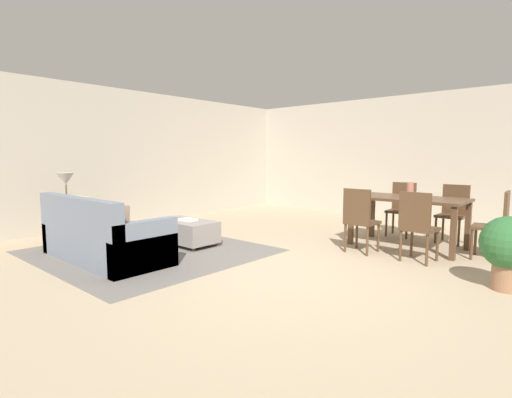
{
  "coord_description": "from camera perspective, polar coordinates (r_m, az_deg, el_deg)",
  "views": [
    {
      "loc": [
        2.71,
        -3.61,
        1.36
      ],
      "look_at": [
        -1.16,
        0.77,
        0.72
      ],
      "focal_mm": 27.16,
      "sensor_mm": 36.0,
      "label": 1
    }
  ],
  "objects": [
    {
      "name": "dining_chair_near_left",
      "position": [
        5.65,
        15.01,
        -2.55
      ],
      "size": [
        0.41,
        0.41,
        0.92
      ],
      "color": "#513823",
      "rests_on": "ground_plane"
    },
    {
      "name": "book_on_ottoman",
      "position": [
        6.08,
        -9.98,
        -3.01
      ],
      "size": [
        0.28,
        0.22,
        0.03
      ],
      "primitive_type": "cube",
      "rotation": [
        0.0,
        0.0,
        0.09
      ],
      "color": "silver",
      "rests_on": "ottoman_table"
    },
    {
      "name": "wall_back",
      "position": [
        9.02,
        24.14,
        5.61
      ],
      "size": [
        9.0,
        0.12,
        2.7
      ],
      "primitive_type": "cube",
      "color": "#BCB2A0",
      "rests_on": "ground_plane"
    },
    {
      "name": "dining_chair_head_east",
      "position": [
        5.99,
        31.95,
        -2.81
      ],
      "size": [
        0.43,
        0.43,
        0.92
      ],
      "color": "#513823",
      "rests_on": "ground_plane"
    },
    {
      "name": "couch",
      "position": [
        5.54,
        -21.72,
        -5.31
      ],
      "size": [
        1.99,
        0.87,
        0.86
      ],
      "color": "slate",
      "rests_on": "ground_plane"
    },
    {
      "name": "dining_chair_far_right",
      "position": [
        6.91,
        27.06,
        -1.46
      ],
      "size": [
        0.42,
        0.42,
        0.92
      ],
      "color": "#513823",
      "rests_on": "ground_plane"
    },
    {
      "name": "wall_left",
      "position": [
        8.3,
        -18.94,
        5.81
      ],
      "size": [
        0.12,
        11.0,
        2.7
      ],
      "primitive_type": "cube",
      "color": "#BCB2A0",
      "rests_on": "ground_plane"
    },
    {
      "name": "table_lamp",
      "position": [
        6.66,
        -26.23,
        2.51
      ],
      "size": [
        0.26,
        0.26,
        0.53
      ],
      "color": "brown",
      "rests_on": "side_table"
    },
    {
      "name": "vase_centerpiece",
      "position": [
        6.2,
        21.73,
        1.26
      ],
      "size": [
        0.1,
        0.1,
        0.22
      ],
      "primitive_type": "cylinder",
      "color": "#B26659",
      "rests_on": "dining_table"
    },
    {
      "name": "area_rug",
      "position": [
        5.88,
        -15.43,
        -7.36
      ],
      "size": [
        3.0,
        2.8,
        0.01
      ],
      "primitive_type": "cube",
      "color": "slate",
      "rests_on": "ground_plane"
    },
    {
      "name": "ground_plane",
      "position": [
        4.71,
        4.46,
        -10.59
      ],
      "size": [
        10.8,
        10.8,
        0.0
      ],
      "primitive_type": "plane",
      "color": "tan"
    },
    {
      "name": "ottoman_table",
      "position": [
        6.14,
        -10.31,
        -4.6
      ],
      "size": [
        1.02,
        0.56,
        0.38
      ],
      "color": "gray",
      "rests_on": "ground_plane"
    },
    {
      "name": "dining_table",
      "position": [
        6.24,
        21.51,
        -0.63
      ],
      "size": [
        1.6,
        0.88,
        0.76
      ],
      "color": "#513823",
      "rests_on": "ground_plane"
    },
    {
      "name": "dining_chair_far_left",
      "position": [
        7.16,
        20.69,
        -0.94
      ],
      "size": [
        0.42,
        0.42,
        0.92
      ],
      "color": "#513823",
      "rests_on": "ground_plane"
    },
    {
      "name": "side_table",
      "position": [
        6.71,
        -26.01,
        -2.08
      ],
      "size": [
        0.4,
        0.4,
        0.59
      ],
      "color": "olive",
      "rests_on": "ground_plane"
    },
    {
      "name": "dining_chair_near_right",
      "position": [
        5.38,
        22.66,
        -3.25
      ],
      "size": [
        0.42,
        0.42,
        0.92
      ],
      "color": "#513823",
      "rests_on": "ground_plane"
    },
    {
      "name": "potted_plant",
      "position": [
        4.71,
        33.22,
        -5.92
      ],
      "size": [
        0.55,
        0.55,
        0.77
      ],
      "color": "#996B4C",
      "rests_on": "ground_plane"
    }
  ]
}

